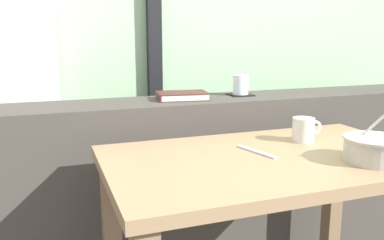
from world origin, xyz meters
TOP-DOWN VIEW (x-y plane):
  - dark_console_ledge at (0.00, 0.55)m, footprint 2.80×0.29m
  - breakfast_table at (0.06, 0.00)m, footprint 1.03×0.61m
  - coaster_square at (0.24, 0.58)m, footprint 0.10×0.10m
  - juice_glass at (0.24, 0.58)m, footprint 0.07×0.07m
  - closed_book at (-0.05, 0.56)m, footprint 0.23×0.17m
  - soup_bowl at (0.31, -0.16)m, footprint 0.18×0.18m
  - fork_utensil at (0.03, 0.04)m, footprint 0.06×0.17m
  - ceramic_mug at (0.25, 0.11)m, footprint 0.11×0.08m

SIDE VIEW (x-z plane):
  - dark_console_ledge at x=0.00m, z-range 0.00..0.79m
  - breakfast_table at x=0.06m, z-range 0.22..0.91m
  - fork_utensil at x=0.03m, z-range 0.68..0.69m
  - soup_bowl at x=0.31m, z-range 0.64..0.80m
  - ceramic_mug at x=0.25m, z-range 0.68..0.77m
  - coaster_square at x=0.24m, z-range 0.79..0.79m
  - closed_book at x=-0.05m, z-range 0.79..0.82m
  - juice_glass at x=0.24m, z-range 0.79..0.87m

